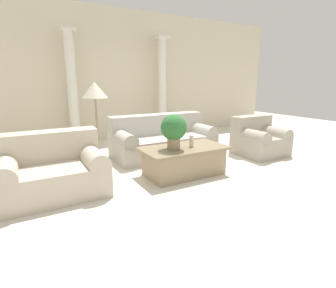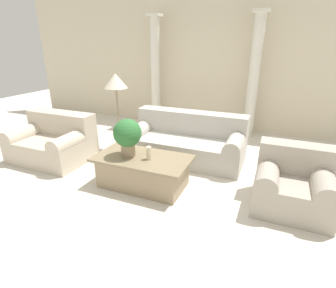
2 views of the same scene
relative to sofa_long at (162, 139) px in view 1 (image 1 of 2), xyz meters
name	(u,v)px [view 1 (image 1 of 2)]	position (x,y,z in m)	size (l,w,h in m)	color
ground_plane	(173,167)	(-0.24, -0.83, -0.32)	(16.00, 16.00, 0.00)	silver
wall_back	(116,76)	(-0.24, 2.02, 1.28)	(10.00, 0.06, 3.20)	beige
sofa_long	(162,139)	(0.00, 0.00, 0.00)	(2.03, 0.95, 0.80)	#B7B2A8
loveseat	(52,169)	(-2.17, -0.95, 0.01)	(1.31, 0.95, 0.80)	beige
coffee_table	(184,160)	(-0.25, -1.21, -0.09)	(1.36, 0.73, 0.45)	#998466
potted_plant	(174,129)	(-0.46, -1.23, 0.45)	(0.40, 0.40, 0.54)	#937F60
pillar_candle	(192,141)	(-0.13, -1.24, 0.22)	(0.07, 0.07, 0.19)	beige
floor_lamp	(95,94)	(-1.34, -0.12, 0.93)	(0.42, 0.42, 1.46)	gray
column_left	(72,88)	(-1.39, 1.67, 0.99)	(0.30, 0.30, 2.57)	silver
column_right	(162,87)	(0.88, 1.67, 0.99)	(0.30, 0.30, 2.57)	silver
armchair	(259,139)	(1.73, -0.94, 0.00)	(0.90, 0.83, 0.77)	#ADA393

